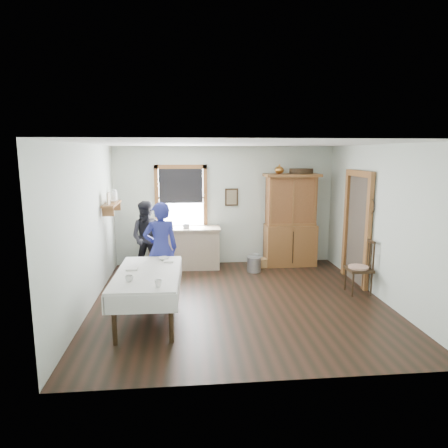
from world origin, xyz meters
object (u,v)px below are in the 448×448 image
object	(u,v)px
spindle_chair	(359,267)
wicker_basket	(260,263)
figure_dark	(148,240)
china_hutch	(291,220)
dining_table	(148,296)
pail	(254,264)
woman_blue	(161,252)
work_counter	(184,248)

from	to	relation	value
spindle_chair	wicker_basket	world-z (taller)	spindle_chair
figure_dark	china_hutch	bearing A→B (deg)	16.32
dining_table	spindle_chair	bearing A→B (deg)	12.13
pail	wicker_basket	xyz separation A→B (m)	(0.18, 0.32, -0.07)
figure_dark	woman_blue	bearing A→B (deg)	-65.96
pail	spindle_chair	bearing A→B (deg)	-42.22
china_hutch	pail	size ratio (longest dim) A/B	6.40
work_counter	dining_table	bearing A→B (deg)	-100.19
spindle_chair	wicker_basket	bearing A→B (deg)	129.70
work_counter	dining_table	xyz separation A→B (m)	(-0.55, -2.76, -0.08)
dining_table	spindle_chair	world-z (taller)	spindle_chair
dining_table	pail	distance (m)	3.11
pail	wicker_basket	bearing A→B (deg)	60.34
wicker_basket	woman_blue	xyz separation A→B (m)	(-2.10, -1.57, 0.69)
spindle_chair	pail	xyz separation A→B (m)	(-1.67, 1.52, -0.34)
work_counter	spindle_chair	size ratio (longest dim) A/B	1.59
spindle_chair	pail	distance (m)	2.29
wicker_basket	figure_dark	xyz separation A→B (m)	(-2.45, -0.24, 0.63)
china_hutch	pail	bearing A→B (deg)	-153.52
dining_table	figure_dark	size ratio (longest dim) A/B	1.31
china_hutch	woman_blue	world-z (taller)	china_hutch
work_counter	china_hutch	size ratio (longest dim) A/B	0.77
work_counter	woman_blue	size ratio (longest dim) A/B	1.02
work_counter	figure_dark	world-z (taller)	figure_dark
pail	woman_blue	size ratio (longest dim) A/B	0.21
woman_blue	pail	bearing A→B (deg)	-160.00
spindle_chair	pail	bearing A→B (deg)	138.45
spindle_chair	figure_dark	world-z (taller)	figure_dark
china_hutch	spindle_chair	xyz separation A→B (m)	(0.77, -1.98, -0.54)
spindle_chair	woman_blue	bearing A→B (deg)	176.33
woman_blue	china_hutch	bearing A→B (deg)	-161.86
pail	wicker_basket	world-z (taller)	pail
pail	woman_blue	distance (m)	2.37
spindle_chair	pail	world-z (taller)	spindle_chair
work_counter	woman_blue	distance (m)	1.77
china_hutch	figure_dark	size ratio (longest dim) A/B	1.45
dining_table	figure_dark	world-z (taller)	figure_dark
work_counter	dining_table	world-z (taller)	work_counter
work_counter	spindle_chair	distance (m)	3.74
work_counter	pail	distance (m)	1.60
spindle_chair	work_counter	bearing A→B (deg)	149.04
wicker_basket	woman_blue	size ratio (longest dim) A/B	0.21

